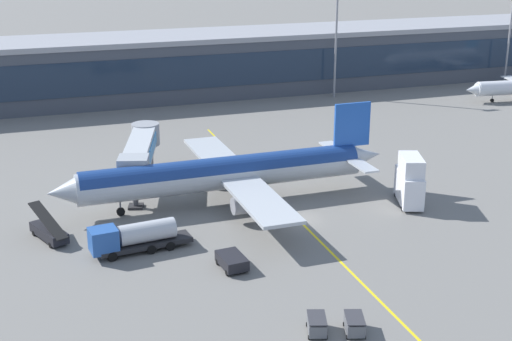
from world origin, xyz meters
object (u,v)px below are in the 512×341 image
object	(u,v)px
main_airliner	(226,173)
fuel_tanker	(134,237)
catering_lift	(410,181)
baggage_cart_1	(354,324)
pushback_tug	(232,260)
belt_loader	(49,231)
baggage_cart_0	(317,324)

from	to	relation	value
main_airliner	fuel_tanker	xyz separation A→B (m)	(-13.37, -10.75, -2.17)
catering_lift	baggage_cart_1	xyz separation A→B (m)	(-19.79, -24.70, -2.28)
catering_lift	pushback_tug	bearing A→B (deg)	-159.61
main_airliner	catering_lift	distance (m)	22.74
pushback_tug	baggage_cart_1	xyz separation A→B (m)	(6.24, -15.02, -0.07)
fuel_tanker	belt_loader	distance (m)	10.47
main_airliner	belt_loader	bearing A→B (deg)	-168.38
fuel_tanker	baggage_cart_0	distance (m)	24.06
main_airliner	pushback_tug	distance (m)	18.54
pushback_tug	baggage_cart_1	world-z (taller)	baggage_cart_1
catering_lift	fuel_tanker	bearing A→B (deg)	-175.44
main_airliner	fuel_tanker	world-z (taller)	main_airliner
belt_loader	baggage_cart_1	size ratio (longest dim) A/B	2.30
catering_lift	belt_loader	world-z (taller)	catering_lift
fuel_tanker	catering_lift	bearing A→B (deg)	4.56
belt_loader	baggage_cart_0	xyz separation A→B (m)	(20.17, -27.21, -0.21)
pushback_tug	main_airliner	bearing A→B (deg)	74.94
pushback_tug	catering_lift	distance (m)	27.86
catering_lift	baggage_cart_0	xyz separation A→B (m)	(-22.83, -23.69, -2.28)
catering_lift	belt_loader	size ratio (longest dim) A/B	1.05
belt_loader	baggage_cart_0	distance (m)	33.87
catering_lift	belt_loader	distance (m)	43.19
pushback_tug	catering_lift	bearing A→B (deg)	20.39
pushback_tug	fuel_tanker	bearing A→B (deg)	141.28
catering_lift	main_airliner	bearing A→B (deg)	159.44
fuel_tanker	catering_lift	xyz separation A→B (m)	(34.65, 2.76, 1.32)
pushback_tug	belt_loader	size ratio (longest dim) A/B	0.58
pushback_tug	belt_loader	distance (m)	21.49
fuel_tanker	catering_lift	world-z (taller)	catering_lift
main_airliner	baggage_cart_1	world-z (taller)	main_airliner
main_airliner	pushback_tug	xyz separation A→B (m)	(-4.75, -17.66, -3.07)
fuel_tanker	pushback_tug	distance (m)	11.09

